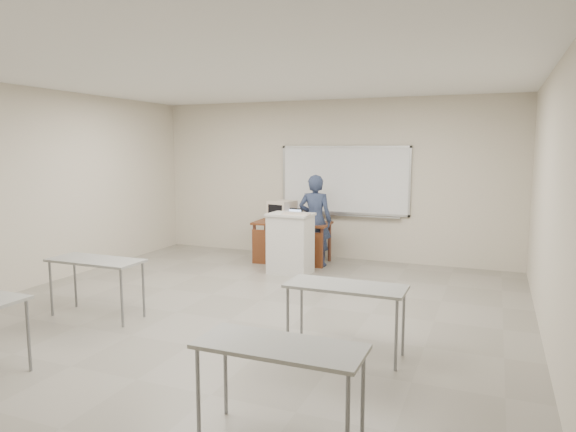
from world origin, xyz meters
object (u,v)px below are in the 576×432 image
at_px(crt_monitor, 282,211).
at_px(keyboard, 296,214).
at_px(presenter, 315,220).
at_px(whiteboard, 344,181).
at_px(instructor_desk, 290,234).
at_px(podium, 290,243).
at_px(mouse, 299,223).
at_px(laptop, 291,219).

distance_m(crt_monitor, keyboard, 1.25).
distance_m(keyboard, presenter, 0.84).
xyz_separation_m(whiteboard, instructor_desk, (-0.78, -0.78, -0.94)).
height_order(whiteboard, podium, whiteboard).
distance_m(podium, presenter, 0.78).
distance_m(whiteboard, podium, 1.83).
bearing_deg(podium, presenter, 76.23).
bearing_deg(mouse, whiteboard, 81.02).
height_order(whiteboard, presenter, whiteboard).
relative_size(instructor_desk, laptop, 4.06).
height_order(podium, laptop, podium).
height_order(whiteboard, instructor_desk, whiteboard).
xyz_separation_m(instructor_desk, crt_monitor, (-0.25, 0.24, 0.40)).
relative_size(laptop, mouse, 3.92).
bearing_deg(podium, whiteboard, 73.18).
relative_size(keyboard, presenter, 0.28).
bearing_deg(laptop, keyboard, -58.32).
bearing_deg(laptop, crt_monitor, 146.37).
distance_m(whiteboard, instructor_desk, 1.45).
bearing_deg(crt_monitor, instructor_desk, -30.54).
distance_m(crt_monitor, laptop, 0.35).
bearing_deg(mouse, presenter, 43.72).
distance_m(instructor_desk, podium, 0.75).
height_order(instructor_desk, podium, podium).
bearing_deg(presenter, crt_monitor, -23.29).
xyz_separation_m(instructor_desk, keyboard, (0.43, -0.81, 0.49)).
distance_m(whiteboard, crt_monitor, 1.29).
bearing_deg(podium, laptop, 113.12).
height_order(laptop, presenter, presenter).
height_order(mouse, keyboard, keyboard).
distance_m(instructor_desk, keyboard, 1.04).
bearing_deg(crt_monitor, keyboard, -43.96).
relative_size(podium, presenter, 0.62).
height_order(crt_monitor, mouse, crt_monitor).
xyz_separation_m(whiteboard, mouse, (-0.58, -0.87, -0.71)).
bearing_deg(keyboard, crt_monitor, 118.14).
xyz_separation_m(whiteboard, keyboard, (-0.35, -1.59, -0.45)).
xyz_separation_m(podium, presenter, (0.20, 0.70, 0.31)).
height_order(mouse, presenter, presenter).
height_order(laptop, keyboard, keyboard).
relative_size(whiteboard, laptop, 7.23).
bearing_deg(instructor_desk, podium, -71.30).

